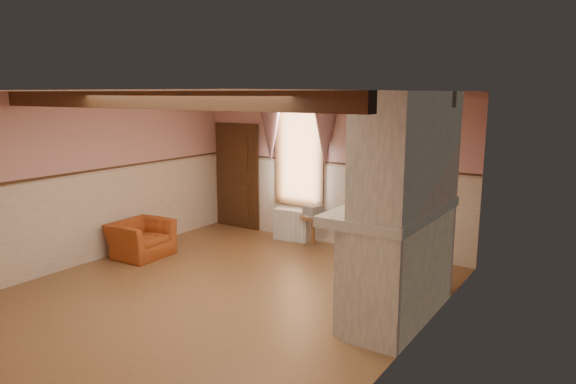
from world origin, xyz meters
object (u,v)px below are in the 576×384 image
Objects in this scene: armchair at (141,239)px; oil_lamp at (409,187)px; radiator at (291,225)px; bowl at (388,204)px; side_table at (313,230)px; mantel_clock at (415,188)px.

oil_lamp is (4.49, 0.69, 1.25)m from armchair.
radiator is 3.81m from bowl.
mantel_clock reaches higher than side_table.
bowl is at bearing -90.00° from mantel_clock.
oil_lamp is (2.85, -1.54, 1.26)m from radiator.
side_table is 0.48m from radiator.
armchair is 2.77m from radiator.
oil_lamp is at bearing -84.26° from armchair.
bowl is (2.37, -2.24, 1.19)m from side_table.
mantel_clock is 0.86× the size of oil_lamp.
side_table is at bearing 147.05° from oil_lamp.
radiator is (1.64, 2.22, -0.01)m from armchair.
bowl is at bearing -43.39° from side_table.
bowl is 0.92m from mantel_clock.
mantel_clock is (2.37, -1.33, 1.25)m from side_table.
mantel_clock is (0.00, 0.92, 0.06)m from bowl.
mantel_clock is at bearing 90.00° from oil_lamp.
mantel_clock reaches higher than radiator.
oil_lamp is at bearing 90.00° from bowl.
oil_lamp reaches higher than bowl.
oil_lamp is at bearing -90.00° from mantel_clock.
radiator is 3.37m from mantel_clock.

